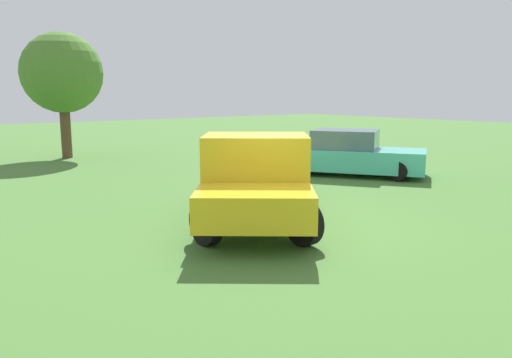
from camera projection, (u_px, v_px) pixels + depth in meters
ground_plane at (275, 228)px, 9.64m from camera, size 80.00×80.00×0.00m
pickup_truck at (256, 178)px, 9.79m from camera, size 4.98×4.56×1.82m
sedan_far at (350, 154)px, 15.92m from camera, size 4.82×3.99×1.45m
tree_back_right at (62, 73)px, 19.70m from camera, size 3.20×3.20×5.03m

